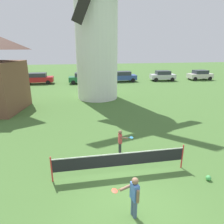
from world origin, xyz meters
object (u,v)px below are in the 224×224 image
Objects in this scene: windmill at (96,21)px; parked_car_green at (83,78)px; stray_ball at (208,178)px; parked_car_red at (38,78)px; player_far at (121,140)px; parked_car_blue at (123,76)px; player_near at (134,195)px; tennis_net at (121,160)px; parked_car_cream at (200,75)px; parked_car_silver at (163,76)px.

parked_car_green is at bearing 97.48° from windmill.
parked_car_red is at bearing 113.34° from stray_ball.
parked_car_blue is (5.07, 21.31, 0.11)m from player_far.
windmill is 11.15× the size of player_near.
parked_car_green is 6.16m from parked_car_blue.
player_near is at bearing -102.36° from parked_car_blue.
tennis_net is at bearing -73.01° from parked_car_red.
player_near is 6.73× the size of stray_ball.
player_near reaches higher than tennis_net.
player_far reaches higher than tennis_net.
stray_ball is 0.05× the size of parked_car_cream.
parked_car_blue is at bearing 76.61° from player_far.
parked_car_green is (-1.06, 20.74, 0.11)m from player_far.
parked_car_red is 1.12× the size of parked_car_cream.
windmill is 11.28m from parked_car_green.
parked_car_green is (-4.05, 23.47, 0.70)m from stray_ball.
parked_car_green is 18.90m from parked_car_cream.
parked_car_green is at bearing -179.74° from parked_car_cream.
player_far is 0.32× the size of parked_car_cream.
windmill is 13.45m from player_far.
parked_car_red is at bearing 105.44° from player_near.
player_far is at bearing 137.52° from stray_ball.
player_far is 5.88× the size of stray_ball.
windmill is 75.03× the size of stray_ball.
windmill is at bearing 87.81° from tennis_net.
player_far is 0.28× the size of parked_car_red.
player_near is at bearing -88.60° from parked_car_green.
parked_car_silver is at bearing 1.41° from parked_car_green.
parked_car_silver reaches higher than stray_ball.
parked_car_green and parked_car_cream have the same top height.
parked_car_red is (-7.49, 21.54, 0.11)m from player_far.
parked_car_silver is at bearing 39.56° from windmill.
player_near is 0.37× the size of parked_car_cream.
parked_car_blue is (2.08, 24.05, 0.70)m from stray_ball.
player_near is 0.35× the size of parked_car_silver.
windmill reaches higher than parked_car_cream.
player_near is 27.67m from parked_car_silver.
player_far is 22.81m from parked_car_red.
stray_ball is at bearing -94.95° from parked_car_blue.
tennis_net is 4.52× the size of player_far.
parked_car_silver is at bearing -1.51° from parked_car_red.
player_far reaches higher than stray_ball.
windmill reaches higher than parked_car_green.
parked_car_red and parked_car_green have the same top height.
parked_car_silver reaches higher than player_far.
tennis_net is 1.36× the size of parked_car_green.
player_near is at bearing -92.16° from windmill.
parked_car_green is 12.56m from parked_car_silver.
stray_ball is 0.05× the size of parked_car_red.
parked_car_cream is (12.77, -0.49, -0.00)m from parked_car_blue.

